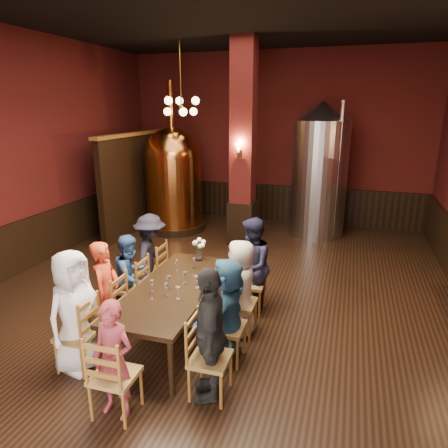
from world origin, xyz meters
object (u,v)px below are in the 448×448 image
(dining_table, at_px, (174,290))
(copper_kettle, at_px, (173,178))
(person_0, at_px, (75,311))
(rose_vase, at_px, (199,246))
(person_1, at_px, (106,291))
(steel_vessel, at_px, (319,170))
(person_2, at_px, (131,276))

(dining_table, height_order, copper_kettle, copper_kettle)
(dining_table, bearing_deg, person_0, -130.36)
(rose_vase, bearing_deg, dining_table, -88.65)
(dining_table, xyz_separation_m, person_1, (-0.84, -0.35, 0.02))
(dining_table, relative_size, person_1, 1.71)
(copper_kettle, height_order, steel_vessel, copper_kettle)
(copper_kettle, xyz_separation_m, steel_vessel, (3.55, 0.67, 0.27))
(copper_kettle, relative_size, steel_vessel, 1.14)
(person_1, distance_m, person_2, 0.66)
(person_0, distance_m, person_1, 0.67)
(person_0, xyz_separation_m, steel_vessel, (2.27, 6.33, 0.85))
(person_0, bearing_deg, person_2, 12.98)
(dining_table, bearing_deg, steel_vessel, 73.79)
(copper_kettle, bearing_deg, rose_vase, -60.19)
(person_2, relative_size, steel_vessel, 0.40)
(rose_vase, bearing_deg, person_0, -111.84)
(person_0, relative_size, copper_kettle, 0.41)
(person_2, xyz_separation_m, steel_vessel, (2.30, 5.00, 0.97))
(steel_vessel, bearing_deg, person_1, -111.95)
(steel_vessel, bearing_deg, person_0, -109.72)
(rose_vase, bearing_deg, person_1, -121.37)
(person_1, height_order, copper_kettle, copper_kettle)
(dining_table, height_order, person_2, person_2)
(person_1, xyz_separation_m, copper_kettle, (-1.27, 5.00, 0.64))
(copper_kettle, bearing_deg, person_2, -73.81)
(steel_vessel, bearing_deg, copper_kettle, -169.36)
(person_0, relative_size, rose_vase, 4.18)
(dining_table, relative_size, steel_vessel, 0.75)
(person_2, height_order, copper_kettle, copper_kettle)
(person_1, distance_m, rose_vase, 1.60)
(copper_kettle, height_order, rose_vase, copper_kettle)
(person_2, relative_size, rose_vase, 3.56)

